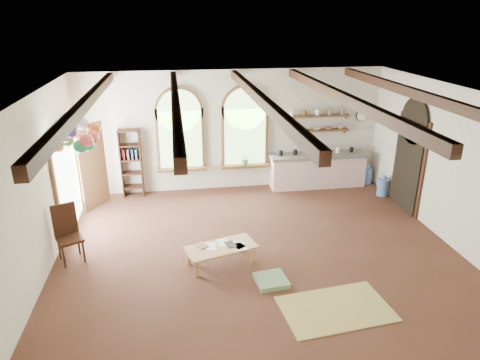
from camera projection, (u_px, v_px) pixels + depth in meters
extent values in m
plane|color=#512E21|center=(258.00, 251.00, 8.71)|extent=(8.00, 8.00, 0.00)
cube|color=brown|center=(181.00, 139.00, 11.15)|extent=(1.24, 0.08, 1.64)
cylinder|color=brown|center=(179.00, 111.00, 10.87)|extent=(1.24, 0.08, 1.24)
cube|color=#89B86E|center=(181.00, 140.00, 11.11)|extent=(1.10, 0.04, 1.50)
cube|color=brown|center=(182.00, 169.00, 11.35)|extent=(1.30, 0.28, 0.08)
cube|color=brown|center=(245.00, 137.00, 11.39)|extent=(1.24, 0.08, 1.64)
cylinder|color=brown|center=(245.00, 109.00, 11.12)|extent=(1.24, 0.08, 1.24)
cube|color=#89B86E|center=(245.00, 137.00, 11.35)|extent=(1.10, 0.04, 1.50)
cube|color=brown|center=(245.00, 166.00, 11.60)|extent=(1.30, 0.28, 0.08)
cube|color=brown|center=(66.00, 178.00, 9.38)|extent=(0.10, 1.90, 2.50)
cube|color=black|center=(408.00, 166.00, 10.26)|extent=(0.10, 1.30, 2.40)
cube|color=beige|center=(317.00, 171.00, 11.83)|extent=(2.60, 0.55, 0.86)
cube|color=gray|center=(318.00, 155.00, 11.66)|extent=(2.68, 0.62, 0.08)
cube|color=brown|center=(318.00, 130.00, 11.59)|extent=(1.70, 0.24, 0.04)
cube|color=brown|center=(319.00, 116.00, 11.44)|extent=(1.70, 0.24, 0.04)
cylinder|color=black|center=(362.00, 116.00, 11.70)|extent=(0.32, 0.04, 0.32)
cube|color=#3A1E12|center=(121.00, 164.00, 11.01)|extent=(0.03, 0.32, 1.80)
cube|color=#3A1E12|center=(141.00, 163.00, 11.08)|extent=(0.03, 0.32, 1.80)
cube|color=tan|center=(221.00, 248.00, 8.14)|extent=(1.44, 0.95, 0.05)
cube|color=tan|center=(197.00, 269.00, 7.80)|extent=(0.06, 0.06, 0.33)
cube|color=tan|center=(253.00, 255.00, 8.25)|extent=(0.06, 0.06, 0.33)
cube|color=tan|center=(189.00, 257.00, 8.16)|extent=(0.06, 0.06, 0.33)
cube|color=tan|center=(243.00, 245.00, 8.61)|extent=(0.06, 0.06, 0.33)
cube|color=#3A1E12|center=(70.00, 239.00, 8.20)|extent=(0.60, 0.60, 0.05)
cube|color=#3A1E12|center=(64.00, 219.00, 8.23)|extent=(0.43, 0.23, 0.67)
cube|color=tan|center=(336.00, 308.00, 7.00)|extent=(1.87, 1.27, 0.02)
cube|color=#6F8D61|center=(271.00, 280.00, 7.67)|extent=(0.60, 0.60, 0.09)
cylinder|color=#5479B5|center=(366.00, 176.00, 12.09)|extent=(0.30, 0.30, 0.45)
sphere|color=#5479B5|center=(367.00, 167.00, 11.99)|extent=(0.16, 0.16, 0.16)
cylinder|color=#5479B5|center=(383.00, 187.00, 11.30)|extent=(0.30, 0.30, 0.45)
sphere|color=#5479B5|center=(384.00, 178.00, 11.19)|extent=(0.16, 0.16, 0.16)
cylinder|color=white|center=(73.00, 113.00, 7.99)|extent=(0.01, 0.01, 0.85)
sphere|color=#26A666|center=(87.00, 144.00, 8.19)|extent=(0.26, 0.26, 0.26)
sphere|color=#FF5954|center=(92.00, 137.00, 8.25)|extent=(0.26, 0.26, 0.26)
sphere|color=#DD612E|center=(94.00, 129.00, 8.37)|extent=(0.26, 0.26, 0.26)
sphere|color=silver|center=(82.00, 124.00, 8.25)|extent=(0.26, 0.26, 0.26)
sphere|color=#FF2856|center=(81.00, 140.00, 8.47)|extent=(0.26, 0.26, 0.26)
sphere|color=#7EB44D|center=(73.00, 134.00, 8.46)|extent=(0.26, 0.26, 0.26)
sphere|color=#EE70EB|center=(69.00, 131.00, 8.22)|extent=(0.26, 0.26, 0.26)
sphere|color=#3AE8F8|center=(61.00, 125.00, 8.11)|extent=(0.26, 0.26, 0.26)
sphere|color=#FF6838|center=(57.00, 146.00, 8.10)|extent=(0.26, 0.26, 0.26)
sphere|color=#5CDD4E|center=(67.00, 140.00, 8.04)|extent=(0.26, 0.26, 0.26)
sphere|color=beige|center=(66.00, 136.00, 7.88)|extent=(0.26, 0.26, 0.26)
sphere|color=#55439C|center=(70.00, 131.00, 7.74)|extent=(0.26, 0.26, 0.26)
sphere|color=#26A666|center=(80.00, 147.00, 8.06)|extent=(0.26, 0.26, 0.26)
sphere|color=#FF5954|center=(86.00, 140.00, 8.03)|extent=(0.26, 0.26, 0.26)
imported|color=olive|center=(198.00, 247.00, 8.09)|extent=(0.28, 0.31, 0.02)
cube|color=black|center=(230.00, 244.00, 8.19)|extent=(0.23, 0.28, 0.01)
imported|color=#598C4C|center=(182.00, 162.00, 11.25)|extent=(0.27, 0.23, 0.30)
imported|color=#598C4C|center=(245.00, 159.00, 11.50)|extent=(0.27, 0.23, 0.30)
imported|color=white|center=(291.00, 129.00, 11.45)|extent=(0.12, 0.10, 0.10)
imported|color=beige|center=(304.00, 129.00, 11.50)|extent=(0.10, 0.10, 0.09)
imported|color=beige|center=(316.00, 129.00, 11.56)|extent=(0.22, 0.22, 0.05)
imported|color=#8C664C|center=(329.00, 128.00, 11.61)|extent=(0.20, 0.20, 0.06)
imported|color=slate|center=(341.00, 125.00, 11.64)|extent=(0.18, 0.18, 0.19)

